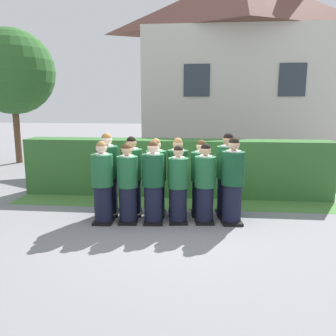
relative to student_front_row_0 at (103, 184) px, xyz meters
name	(u,v)px	position (x,y,z in m)	size (l,w,h in m)	color
ground_plane	(167,222)	(1.24, 0.12, -0.77)	(60.00, 60.00, 0.00)	slate
student_front_row_0	(103,184)	(0.00, 0.00, 0.00)	(0.42, 0.52, 1.62)	black
student_front_row_1	(128,185)	(0.48, 0.06, -0.02)	(0.41, 0.48, 1.57)	black
student_front_row_2	(153,184)	(0.98, 0.09, 0.00)	(0.42, 0.53, 1.63)	black
student_front_row_3	(178,186)	(1.46, 0.16, -0.04)	(0.41, 0.48, 1.53)	black
student_front_row_4	(205,186)	(1.98, 0.21, -0.03)	(0.41, 0.51, 1.57)	black
student_front_row_5	(232,183)	(2.51, 0.23, 0.03)	(0.45, 0.55, 1.69)	black
student_rear_row_0	(108,176)	(-0.03, 0.50, 0.05)	(0.48, 0.55, 1.73)	black
student_rear_row_1	(132,178)	(0.47, 0.55, 0.02)	(0.45, 0.53, 1.66)	black
student_rear_row_2	(156,179)	(0.97, 0.57, 0.00)	(0.42, 0.52, 1.62)	black
student_rear_row_3	(178,178)	(1.41, 0.65, 0.01)	(0.43, 0.51, 1.63)	black
student_rear_row_4	(201,180)	(1.90, 0.65, -0.01)	(0.41, 0.49, 1.59)	black
student_rear_row_5	(227,177)	(2.44, 0.71, 0.05)	(0.45, 0.56, 1.73)	black
hedge	(175,167)	(1.24, 2.22, -0.06)	(7.64, 0.70, 1.42)	#33662D
school_building_main	(239,68)	(3.29, 7.83, 2.87)	(7.58, 3.82, 7.09)	beige
oak_tree_left	(12,72)	(-5.19, 6.31, 2.65)	(3.14, 3.14, 5.00)	brown
lawn_strip	(172,203)	(1.24, 1.42, -0.77)	(7.64, 0.90, 0.01)	#477A38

